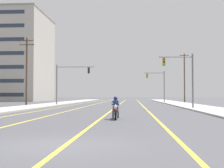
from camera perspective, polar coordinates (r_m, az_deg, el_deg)
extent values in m
plane|color=#47474C|center=(10.17, -9.93, -10.70)|extent=(400.00, 400.00, 0.00)
cube|color=yellow|center=(54.84, 1.42, -3.61)|extent=(0.16, 100.00, 0.01)
cube|color=yellow|center=(55.15, -2.91, -3.60)|extent=(0.16, 100.00, 0.01)
cube|color=yellow|center=(54.82, 5.20, -3.60)|extent=(0.16, 100.00, 0.01)
cube|color=yellow|center=(55.55, -5.92, -3.58)|extent=(0.16, 100.00, 0.01)
cube|color=#ADA89E|center=(50.46, 12.88, -3.62)|extent=(4.40, 110.00, 0.14)
cube|color=#ADA89E|center=(51.43, -10.92, -3.61)|extent=(4.40, 110.00, 0.14)
cylinder|color=black|center=(19.73, 0.64, -5.56)|extent=(0.15, 0.65, 0.64)
cylinder|color=black|center=(21.28, 0.64, -5.30)|extent=(0.15, 0.65, 0.64)
cylinder|color=silver|center=(19.81, 0.64, -4.63)|extent=(0.09, 0.33, 0.68)
sphere|color=white|center=(19.65, 0.64, -4.11)|extent=(0.20, 0.20, 0.20)
cylinder|color=silver|center=(19.85, 0.64, -3.94)|extent=(0.70, 0.08, 0.04)
ellipsoid|color=maroon|center=(20.37, 0.64, -4.66)|extent=(0.35, 0.58, 0.28)
cube|color=silver|center=(20.50, 0.64, -5.28)|extent=(0.26, 0.45, 0.24)
cube|color=black|center=(20.81, 0.64, -4.76)|extent=(0.31, 0.53, 0.12)
cube|color=maroon|center=(21.21, 0.64, -4.50)|extent=(0.22, 0.37, 0.08)
cylinder|color=silver|center=(20.90, 0.25, -5.41)|extent=(0.11, 0.55, 0.08)
cube|color=navy|center=(20.75, 0.64, -3.72)|extent=(0.37, 0.26, 0.56)
sphere|color=navy|center=(20.73, 0.64, -2.59)|extent=(0.26, 0.26, 0.26)
cylinder|color=navy|center=(20.63, 1.03, -4.79)|extent=(0.16, 0.45, 0.30)
cylinder|color=navy|center=(20.47, 1.09, -5.65)|extent=(0.12, 0.16, 0.35)
cylinder|color=navy|center=(20.49, 1.20, -3.46)|extent=(0.13, 0.53, 0.27)
cylinder|color=navy|center=(20.63, 0.25, -4.79)|extent=(0.16, 0.45, 0.30)
cylinder|color=navy|center=(20.47, 0.19, -5.65)|extent=(0.12, 0.16, 0.35)
cylinder|color=navy|center=(20.49, 0.08, -3.46)|extent=(0.13, 0.53, 0.27)
cylinder|color=slate|center=(36.95, 14.23, 0.47)|extent=(0.18, 0.18, 6.20)
cylinder|color=slate|center=(36.80, 11.30, 4.76)|extent=(3.79, 0.23, 0.11)
cube|color=#B79319|center=(36.55, 9.26, 3.92)|extent=(0.31, 0.25, 0.90)
sphere|color=black|center=(36.42, 9.29, 4.42)|extent=(0.18, 0.18, 0.18)
sphere|color=black|center=(36.39, 9.29, 3.95)|extent=(0.18, 0.18, 0.18)
sphere|color=green|center=(36.36, 9.29, 3.48)|extent=(0.18, 0.18, 0.18)
cylinder|color=slate|center=(49.42, -9.85, -0.17)|extent=(0.18, 0.18, 6.20)
cylinder|color=slate|center=(49.03, -6.53, 3.05)|extent=(5.78, 0.19, 0.11)
cube|color=black|center=(48.70, -4.18, 2.43)|extent=(0.30, 0.24, 0.90)
sphere|color=black|center=(48.88, -4.16, 2.76)|extent=(0.18, 0.18, 0.18)
sphere|color=black|center=(48.86, -4.16, 2.41)|extent=(0.18, 0.18, 0.18)
sphere|color=green|center=(48.84, -4.16, 2.06)|extent=(0.18, 0.18, 0.18)
cylinder|color=slate|center=(62.54, 9.32, -0.55)|extent=(0.18, 0.18, 6.20)
cylinder|color=slate|center=(62.49, 7.53, 1.97)|extent=(3.89, 0.13, 0.11)
cube|color=#B79319|center=(62.37, 6.29, 1.46)|extent=(0.30, 0.24, 0.90)
sphere|color=black|center=(62.23, 6.29, 1.75)|extent=(0.18, 0.18, 0.18)
sphere|color=black|center=(62.21, 6.29, 1.47)|extent=(0.18, 0.18, 0.18)
sphere|color=green|center=(62.20, 6.29, 1.20)|extent=(0.18, 0.18, 0.18)
cylinder|color=#4C3828|center=(50.51, -15.03, 2.18)|extent=(0.26, 0.26, 10.33)
cube|color=#4C3828|center=(51.08, -14.98, 7.52)|extent=(2.04, 0.12, 0.12)
cylinder|color=slate|center=(51.37, -15.89, 7.59)|extent=(0.08, 0.08, 0.12)
cylinder|color=slate|center=(50.83, -14.05, 7.67)|extent=(0.08, 0.08, 0.12)
cube|color=#4C3828|center=(50.97, -14.98, 6.80)|extent=(2.31, 0.12, 0.12)
cylinder|color=slate|center=(51.30, -16.02, 6.87)|extent=(0.08, 0.08, 0.12)
cylinder|color=slate|center=(50.69, -13.94, 6.95)|extent=(0.08, 0.08, 0.12)
cylinder|color=brown|center=(70.02, 12.82, 1.07)|extent=(0.26, 0.26, 10.47)
cube|color=brown|center=(70.44, 12.79, 5.00)|extent=(1.97, 0.12, 0.12)
cylinder|color=slate|center=(70.33, 12.12, 5.09)|extent=(0.08, 0.08, 0.12)
cylinder|color=slate|center=(70.59, 13.46, 5.07)|extent=(0.08, 0.08, 0.12)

